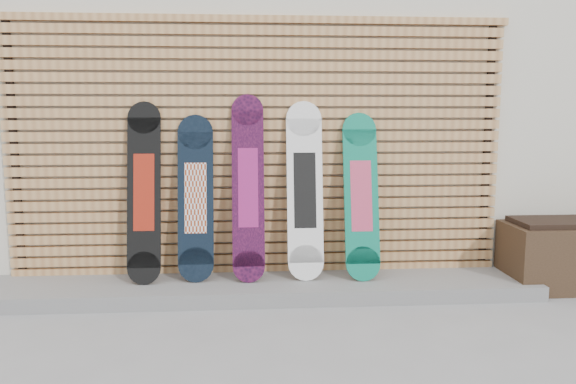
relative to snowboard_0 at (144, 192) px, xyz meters
name	(u,v)px	position (x,y,z in m)	size (l,w,h in m)	color
ground	(282,325)	(1.08, -0.78, -0.85)	(80.00, 80.00, 0.00)	gray
building	(304,89)	(1.58, 2.72, 0.95)	(12.00, 5.00, 3.60)	beige
concrete_step	(259,288)	(0.93, -0.10, -0.79)	(4.60, 0.70, 0.12)	slate
slat_wall	(258,147)	(0.93, 0.19, 0.35)	(4.26, 0.08, 2.29)	#B37D4A
snowboard_0	(144,192)	(0.00, 0.00, 0.00)	(0.27, 0.33, 1.47)	black
snowboard_1	(196,198)	(0.41, 0.02, -0.05)	(0.29, 0.29, 1.37)	black
snowboard_2	(248,188)	(0.85, 0.00, 0.03)	(0.27, 0.33, 1.53)	black
snowboard_3	(305,190)	(1.32, 0.01, 0.00)	(0.30, 0.31, 1.48)	white
snowboard_4	(361,196)	(1.79, -0.01, -0.05)	(0.29, 0.36, 1.38)	#0C775C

